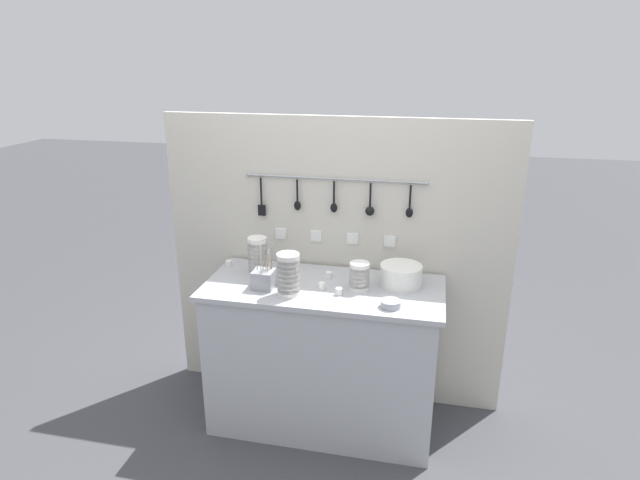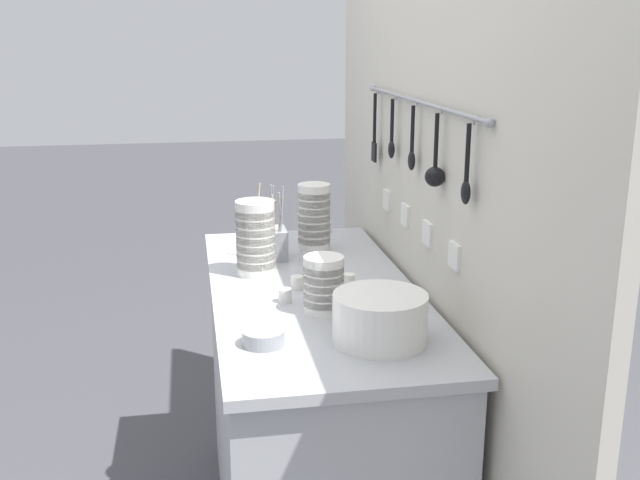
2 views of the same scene
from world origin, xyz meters
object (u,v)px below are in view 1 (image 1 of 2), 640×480
Objects in this scene: cutlery_caddy at (264,279)px; cup_edge_near at (329,275)px; cup_beside_plates at (339,291)px; bowl_stack_wide_centre at (359,276)px; cup_mid_row at (322,286)px; bowl_stack_nested_right at (258,256)px; bowl_stack_tall_left at (288,274)px; plate_stack at (401,275)px; steel_mixing_bowl at (391,304)px; cup_back_left at (229,264)px.

cup_edge_near is at bearing 31.99° from cutlery_caddy.
cup_beside_plates is at bearing -0.35° from cutlery_caddy.
bowl_stack_wide_centre is 0.15m from cup_beside_plates.
bowl_stack_wide_centre is 0.22m from cup_mid_row.
bowl_stack_tall_left is (0.26, -0.24, 0.00)m from bowl_stack_nested_right.
cup_mid_row is at bearing -161.10° from plate_stack.
cup_edge_near is (-0.20, 0.12, -0.06)m from bowl_stack_wide_centre.
cup_beside_plates is at bearing -135.79° from bowl_stack_wide_centre.
plate_stack is 0.46m from cup_mid_row.
cup_mid_row is at bearing -167.84° from bowl_stack_wide_centre.
cutlery_caddy is (-0.55, -0.10, -0.03)m from bowl_stack_wide_centre.
cutlery_caddy is 0.34m from cup_mid_row.
steel_mixing_bowl is 2.70× the size of cup_back_left.
plate_stack is 0.44m from cup_edge_near.
bowl_stack_tall_left is at bearing -20.20° from cutlery_caddy.
bowl_stack_wide_centre reaches higher than cup_beside_plates.
cutlery_caddy is (-0.74, 0.10, 0.04)m from steel_mixing_bowl.
plate_stack reaches higher than cup_beside_plates.
bowl_stack_tall_left is at bearing -156.74° from plate_stack.
cup_back_left and cup_beside_plates have the same top height.
cup_back_left is 0.81m from cup_beside_plates.
cup_back_left is at bearing 162.10° from cup_mid_row.
steel_mixing_bowl is (0.58, -0.04, -0.10)m from bowl_stack_tall_left.
cup_edge_near is at bearing 178.29° from plate_stack.
bowl_stack_nested_right is at bearing -175.05° from cup_edge_near.
cup_mid_row is at bearing 33.16° from bowl_stack_tall_left.
bowl_stack_wide_centre is at bearing -10.97° from cup_back_left.
bowl_stack_tall_left reaches higher than bowl_stack_wide_centre.
steel_mixing_bowl is (0.20, -0.19, -0.06)m from bowl_stack_wide_centre.
plate_stack is 6.00× the size of cup_mid_row.
bowl_stack_nested_right is 0.87m from plate_stack.
cutlery_caddy is (-0.17, 0.06, -0.07)m from bowl_stack_tall_left.
cutlery_caddy is at bearing -39.36° from cup_back_left.
bowl_stack_nested_right reaches higher than cup_back_left.
bowl_stack_tall_left is at bearing -122.45° from cup_edge_near.
cup_edge_near is at bearing 115.73° from cup_beside_plates.
cup_back_left is 1.00× the size of cup_beside_plates.
cup_mid_row is 0.12m from cup_beside_plates.
bowl_stack_wide_centre is 4.05× the size of cup_beside_plates.
bowl_stack_wide_centre is 0.61× the size of cutlery_caddy.
steel_mixing_bowl is at bearing -95.86° from plate_stack.
bowl_stack_wide_centre is at bearing -29.89° from cup_edge_near.
cup_beside_plates is (-0.30, 0.09, 0.00)m from steel_mixing_bowl.
cup_beside_plates is (-0.10, -0.10, -0.06)m from bowl_stack_wide_centre.
cup_beside_plates is (0.44, -0.00, -0.04)m from cutlery_caddy.
bowl_stack_tall_left is 0.66m from plate_stack.
cup_edge_near is 0.66m from cup_back_left.
plate_stack reaches higher than steel_mixing_bowl.
bowl_stack_nested_right is at bearing 163.81° from cup_mid_row.
bowl_stack_wide_centre reaches higher than steel_mixing_bowl.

